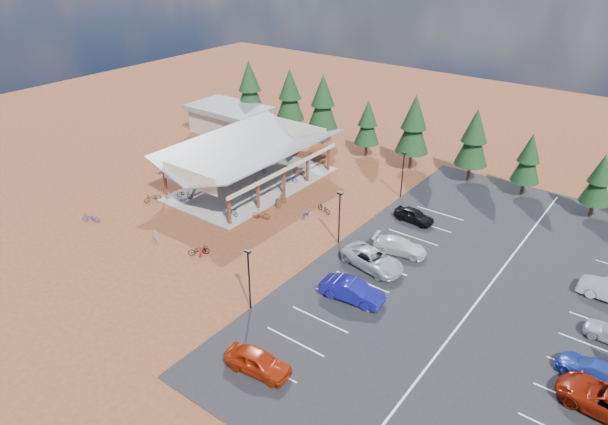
% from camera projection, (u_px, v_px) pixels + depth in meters
% --- Properties ---
extents(ground, '(140.00, 140.00, 0.00)m').
position_uv_depth(ground, '(282.00, 235.00, 50.86)').
color(ground, '#5E2E18').
rests_on(ground, ground).
extents(asphalt_lot, '(27.00, 44.00, 0.04)m').
position_uv_depth(asphalt_lot, '(486.00, 290.00, 43.13)').
color(asphalt_lot, black).
rests_on(asphalt_lot, ground).
extents(concrete_pad, '(10.60, 18.60, 0.10)m').
position_uv_depth(concrete_pad, '(252.00, 183.00, 61.11)').
color(concrete_pad, gray).
rests_on(concrete_pad, ground).
extents(bike_pavilion, '(11.65, 19.40, 4.97)m').
position_uv_depth(bike_pavilion, '(251.00, 152.00, 59.35)').
color(bike_pavilion, brown).
rests_on(bike_pavilion, concrete_pad).
extents(outbuilding, '(11.00, 7.00, 3.90)m').
position_uv_depth(outbuilding, '(229.00, 119.00, 75.42)').
color(outbuilding, '#ADA593').
rests_on(outbuilding, ground).
extents(lamp_post_0, '(0.50, 0.25, 5.14)m').
position_uv_depth(lamp_post_0, '(249.00, 275.00, 39.74)').
color(lamp_post_0, black).
rests_on(lamp_post_0, ground).
extents(lamp_post_1, '(0.50, 0.25, 5.14)m').
position_uv_depth(lamp_post_1, '(339.00, 214.00, 48.23)').
color(lamp_post_1, black).
rests_on(lamp_post_1, ground).
extents(lamp_post_2, '(0.50, 0.25, 5.14)m').
position_uv_depth(lamp_post_2, '(403.00, 172.00, 56.73)').
color(lamp_post_2, black).
rests_on(lamp_post_2, ground).
extents(trash_bin_0, '(0.60, 0.60, 0.90)m').
position_uv_depth(trash_bin_0, '(278.00, 203.00, 55.80)').
color(trash_bin_0, '#482F19').
rests_on(trash_bin_0, ground).
extents(trash_bin_1, '(0.60, 0.60, 0.90)m').
position_uv_depth(trash_bin_1, '(283.00, 198.00, 56.81)').
color(trash_bin_1, '#482F19').
rests_on(trash_bin_1, ground).
extents(pine_0, '(4.09, 4.09, 9.53)m').
position_uv_depth(pine_0, '(250.00, 87.00, 76.08)').
color(pine_0, '#382314').
rests_on(pine_0, ground).
extents(pine_1, '(3.94, 3.94, 9.17)m').
position_uv_depth(pine_1, '(290.00, 95.00, 73.21)').
color(pine_1, '#382314').
rests_on(pine_1, ground).
extents(pine_2, '(4.00, 4.00, 9.31)m').
position_uv_depth(pine_2, '(323.00, 102.00, 70.07)').
color(pine_2, '#382314').
rests_on(pine_2, ground).
extents(pine_3, '(3.11, 3.11, 7.24)m').
position_uv_depth(pine_3, '(368.00, 122.00, 66.59)').
color(pine_3, '#382314').
rests_on(pine_3, ground).
extents(pine_4, '(3.88, 3.88, 9.03)m').
position_uv_depth(pine_4, '(414.00, 124.00, 62.47)').
color(pine_4, '#382314').
rests_on(pine_4, ground).
extents(pine_5, '(3.66, 3.66, 8.53)m').
position_uv_depth(pine_5, '(474.00, 138.00, 59.43)').
color(pine_5, '#382314').
rests_on(pine_5, ground).
extents(pine_6, '(3.01, 3.01, 7.02)m').
position_uv_depth(pine_6, '(529.00, 158.00, 56.55)').
color(pine_6, '#382314').
rests_on(pine_6, ground).
extents(pine_7, '(2.89, 2.89, 6.74)m').
position_uv_depth(pine_7, '(600.00, 179.00, 52.24)').
color(pine_7, '#382314').
rests_on(pine_7, ground).
extents(bike_0, '(1.96, 1.17, 0.97)m').
position_uv_depth(bike_0, '(185.00, 194.00, 57.44)').
color(bike_0, black).
rests_on(bike_0, concrete_pad).
extents(bike_1, '(1.60, 0.91, 0.93)m').
position_uv_depth(bike_1, '(230.00, 184.00, 59.82)').
color(bike_1, gray).
rests_on(bike_1, concrete_pad).
extents(bike_2, '(1.81, 0.77, 0.92)m').
position_uv_depth(bike_2, '(260.00, 168.00, 63.62)').
color(bike_2, navy).
rests_on(bike_2, concrete_pad).
extents(bike_3, '(1.69, 0.57, 1.00)m').
position_uv_depth(bike_3, '(260.00, 163.00, 65.06)').
color(bike_3, '#9B250E').
rests_on(bike_3, concrete_pad).
extents(bike_4, '(1.56, 0.63, 0.80)m').
position_uv_depth(bike_4, '(232.00, 212.00, 54.01)').
color(bike_4, black).
rests_on(bike_4, concrete_pad).
extents(bike_5, '(1.68, 0.87, 0.97)m').
position_uv_depth(bike_5, '(254.00, 189.00, 58.46)').
color(bike_5, gray).
rests_on(bike_5, concrete_pad).
extents(bike_6, '(1.72, 1.04, 0.85)m').
position_uv_depth(bike_6, '(290.00, 179.00, 61.14)').
color(bike_6, navy).
rests_on(bike_6, concrete_pad).
extents(bike_7, '(1.64, 0.74, 0.95)m').
position_uv_depth(bike_7, '(299.00, 171.00, 62.90)').
color(bike_7, maroon).
rests_on(bike_7, concrete_pad).
extents(bike_8, '(1.16, 1.96, 0.97)m').
position_uv_depth(bike_8, '(153.00, 198.00, 56.88)').
color(bike_8, black).
rests_on(bike_8, ground).
extents(bike_9, '(1.21, 1.43, 0.89)m').
position_uv_depth(bike_9, '(171.00, 196.00, 57.33)').
color(bike_9, '#9CA0A5').
rests_on(bike_9, ground).
extents(bike_10, '(1.94, 1.46, 0.98)m').
position_uv_depth(bike_10, '(91.00, 218.00, 52.92)').
color(bike_10, navy).
rests_on(bike_10, ground).
extents(bike_11, '(0.91, 1.67, 0.97)m').
position_uv_depth(bike_11, '(203.00, 250.00, 47.67)').
color(bike_11, maroon).
rests_on(bike_11, ground).
extents(bike_12, '(1.71, 1.87, 0.99)m').
position_uv_depth(bike_12, '(199.00, 250.00, 47.59)').
color(bike_12, black).
rests_on(bike_12, ground).
extents(bike_13, '(1.63, 0.96, 0.94)m').
position_uv_depth(bike_13, '(155.00, 235.00, 49.90)').
color(bike_13, '#95999D').
rests_on(bike_13, ground).
extents(bike_14, '(0.85, 1.62, 0.81)m').
position_uv_depth(bike_14, '(306.00, 214.00, 53.78)').
color(bike_14, navy).
rests_on(bike_14, ground).
extents(bike_15, '(1.83, 1.24, 1.08)m').
position_uv_depth(bike_15, '(261.00, 214.00, 53.47)').
color(bike_15, maroon).
rests_on(bike_15, ground).
extents(bike_16, '(1.93, 1.09, 0.96)m').
position_uv_depth(bike_16, '(324.00, 208.00, 54.74)').
color(bike_16, black).
rests_on(bike_16, ground).
extents(car_0, '(4.74, 2.40, 1.55)m').
position_uv_depth(car_0, '(258.00, 362.00, 34.87)').
color(car_0, '#9F250A').
rests_on(car_0, asphalt_lot).
extents(car_1, '(5.17, 2.33, 1.65)m').
position_uv_depth(car_1, '(352.00, 291.00, 41.63)').
color(car_1, navy).
rests_on(car_1, asphalt_lot).
extents(car_2, '(6.00, 3.56, 1.56)m').
position_uv_depth(car_2, '(373.00, 259.00, 45.65)').
color(car_2, '#A3A6AB').
rests_on(car_2, asphalt_lot).
extents(car_3, '(5.03, 2.79, 1.38)m').
position_uv_depth(car_3, '(400.00, 246.00, 47.75)').
color(car_3, silver).
rests_on(car_3, asphalt_lot).
extents(car_4, '(4.08, 1.89, 1.35)m').
position_uv_depth(car_4, '(414.00, 215.00, 52.89)').
color(car_4, black).
rests_on(car_4, asphalt_lot).
extents(car_6, '(6.02, 3.18, 1.61)m').
position_uv_depth(car_6, '(608.00, 401.00, 31.90)').
color(car_6, maroon).
rests_on(car_6, asphalt_lot).
extents(car_7, '(4.91, 2.45, 1.37)m').
position_uv_depth(car_7, '(595.00, 371.00, 34.24)').
color(car_7, '#1E399D').
rests_on(car_7, asphalt_lot).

